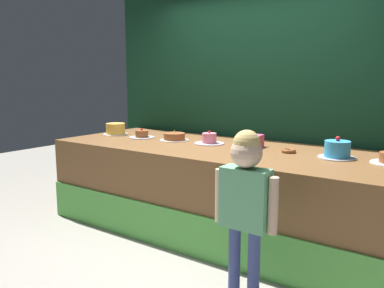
% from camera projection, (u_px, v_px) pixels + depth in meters
% --- Properties ---
extents(ground_plane, '(12.00, 12.00, 0.00)m').
position_uv_depth(ground_plane, '(184.00, 254.00, 3.49)').
color(ground_plane, gray).
extents(stage_platform, '(3.58, 1.35, 0.88)m').
position_uv_depth(stage_platform, '(222.00, 190.00, 3.95)').
color(stage_platform, brown).
rests_on(stage_platform, ground_plane).
extents(curtain_backdrop, '(4.01, 0.08, 2.78)m').
position_uv_depth(curtain_backdrop, '(257.00, 93.00, 4.42)').
color(curtain_backdrop, '#113823').
rests_on(curtain_backdrop, ground_plane).
extents(child_figure, '(0.47, 0.22, 1.22)m').
position_uv_depth(child_figure, '(246.00, 193.00, 2.63)').
color(child_figure, '#3F4C8C').
rests_on(child_figure, ground_plane).
extents(pink_box, '(0.24, 0.18, 0.12)m').
position_uv_depth(pink_box, '(251.00, 141.00, 3.90)').
color(pink_box, '#E25088').
rests_on(pink_box, stage_platform).
extents(donut, '(0.13, 0.13, 0.03)m').
position_uv_depth(donut, '(289.00, 151.00, 3.59)').
color(donut, brown).
rests_on(donut, stage_platform).
extents(cake_far_left, '(0.31, 0.31, 0.14)m').
position_uv_depth(cake_far_left, '(116.00, 129.00, 4.74)').
color(cake_far_left, white).
rests_on(cake_far_left, stage_platform).
extents(cake_left, '(0.30, 0.30, 0.11)m').
position_uv_depth(cake_left, '(142.00, 135.00, 4.50)').
color(cake_left, silver).
rests_on(cake_left, stage_platform).
extents(cake_center_left, '(0.32, 0.32, 0.13)m').
position_uv_depth(cake_center_left, '(174.00, 137.00, 4.29)').
color(cake_center_left, white).
rests_on(cake_center_left, stage_platform).
extents(cake_center_right, '(0.32, 0.32, 0.14)m').
position_uv_depth(cake_center_right, '(209.00, 140.00, 4.07)').
color(cake_center_right, silver).
rests_on(cake_center_right, stage_platform).
extents(cake_right, '(0.32, 0.32, 0.19)m').
position_uv_depth(cake_right, '(337.00, 150.00, 3.33)').
color(cake_right, silver).
rests_on(cake_right, stage_platform).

